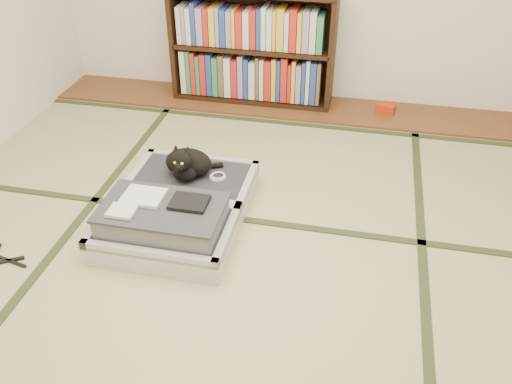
# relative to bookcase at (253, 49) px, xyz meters

# --- Properties ---
(floor) EXTENTS (4.50, 4.50, 0.00)m
(floor) POSITION_rel_bookcase_xyz_m (0.35, -2.07, -0.45)
(floor) COLOR tan
(floor) RESTS_ON ground
(wood_strip) EXTENTS (4.00, 0.50, 0.02)m
(wood_strip) POSITION_rel_bookcase_xyz_m (0.35, -0.07, -0.44)
(wood_strip) COLOR brown
(wood_strip) RESTS_ON ground
(red_item) EXTENTS (0.17, 0.12, 0.07)m
(red_item) POSITION_rel_bookcase_xyz_m (1.11, -0.04, -0.40)
(red_item) COLOR red
(red_item) RESTS_ON wood_strip
(tatami_borders) EXTENTS (4.00, 4.50, 0.01)m
(tatami_borders) POSITION_rel_bookcase_xyz_m (0.35, -1.58, -0.45)
(tatami_borders) COLOR #2D381E
(tatami_borders) RESTS_ON ground
(bookcase) EXTENTS (1.32, 0.30, 0.92)m
(bookcase) POSITION_rel_bookcase_xyz_m (0.00, 0.00, 0.00)
(bookcase) COLOR black
(bookcase) RESTS_ON wood_strip
(suitcase) EXTENTS (0.76, 1.01, 0.30)m
(suitcase) POSITION_rel_bookcase_xyz_m (-0.06, -1.79, -0.35)
(suitcase) COLOR silver
(suitcase) RESTS_ON floor
(cat) EXTENTS (0.34, 0.34, 0.27)m
(cat) POSITION_rel_bookcase_xyz_m (-0.08, -1.50, -0.21)
(cat) COLOR black
(cat) RESTS_ON suitcase
(cable_coil) EXTENTS (0.10, 0.10, 0.03)m
(cable_coil) POSITION_rel_bookcase_xyz_m (0.10, -1.47, -0.30)
(cable_coil) COLOR white
(cable_coil) RESTS_ON suitcase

